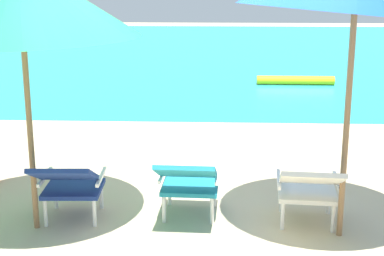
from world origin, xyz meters
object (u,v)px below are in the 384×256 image
at_px(lounge_chair_left, 69,183).
at_px(lounge_chair_right, 309,187).
at_px(swim_buoy, 295,80).
at_px(lounge_chair_center, 188,180).

relative_size(lounge_chair_left, lounge_chair_right, 0.98).
bearing_deg(swim_buoy, lounge_chair_right, -96.42).
bearing_deg(lounge_chair_left, lounge_chair_right, -0.12).
bearing_deg(lounge_chair_center, lounge_chair_left, -173.56).
distance_m(swim_buoy, lounge_chair_right, 7.24).
bearing_deg(lounge_chair_left, swim_buoy, 67.77).
relative_size(lounge_chair_left, lounge_chair_center, 1.00).
distance_m(lounge_chair_left, lounge_chair_right, 2.13).
distance_m(lounge_chair_center, lounge_chair_right, 1.07).
height_order(lounge_chair_left, lounge_chair_center, same).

